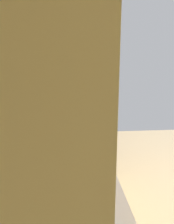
# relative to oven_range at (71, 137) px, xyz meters

# --- Properties ---
(wall_back) EXTENTS (4.34, 0.12, 2.75)m
(wall_back) POSITION_rel_oven_range_xyz_m (-1.68, 0.39, 0.90)
(wall_back) COLOR beige
(wall_back) RESTS_ON ground_plane
(upper_cabinets) EXTENTS (2.70, 0.33, 0.69)m
(upper_cabinets) POSITION_rel_oven_range_xyz_m (-2.04, 0.17, 1.46)
(upper_cabinets) COLOR tan
(oven_range) EXTENTS (0.59, 0.68, 1.11)m
(oven_range) POSITION_rel_oven_range_xyz_m (0.00, 0.00, 0.00)
(oven_range) COLOR black
(oven_range) RESTS_ON ground_plane
(microwave) EXTENTS (0.50, 0.37, 0.32)m
(microwave) POSITION_rel_oven_range_xyz_m (-1.73, 0.05, 0.61)
(microwave) COLOR white
(microwave) RESTS_ON counter_run
(bowl) EXTENTS (0.18, 0.18, 0.04)m
(bowl) POSITION_rel_oven_range_xyz_m (-2.58, -0.07, 0.47)
(bowl) COLOR #4C8CBF
(bowl) RESTS_ON counter_run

